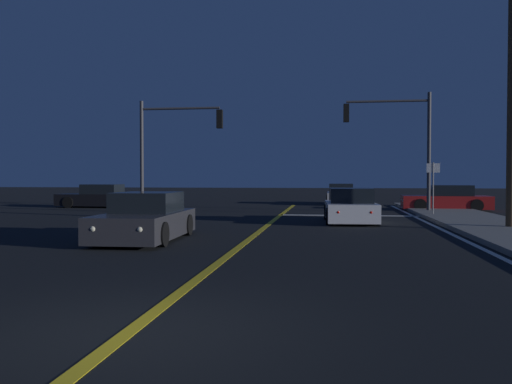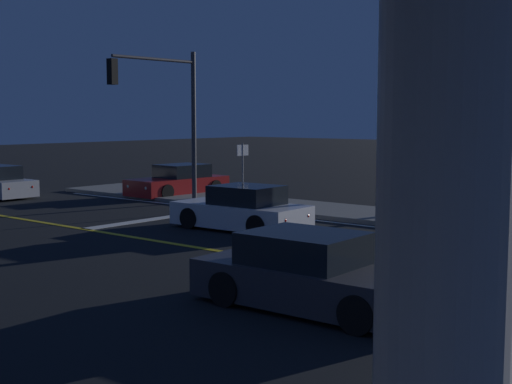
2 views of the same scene
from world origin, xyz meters
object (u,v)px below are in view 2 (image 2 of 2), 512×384
(utility_pole_right, at_px, (406,58))
(street_sign_corner, at_px, (243,165))
(car_distant_tail_red, at_px, (179,182))
(car_parked_curb_white, at_px, (242,210))
(car_far_approaching_charcoal, at_px, (313,276))
(traffic_signal_near_right, at_px, (166,102))

(utility_pole_right, distance_m, street_sign_corner, 7.02)
(car_distant_tail_red, xyz_separation_m, car_parked_curb_white, (-5.32, -8.19, -0.00))
(car_distant_tail_red, height_order, car_parked_curb_white, same)
(car_distant_tail_red, relative_size, car_parked_curb_white, 1.08)
(car_parked_curb_white, distance_m, utility_pole_right, 7.43)
(car_far_approaching_charcoal, relative_size, traffic_signal_near_right, 0.75)
(traffic_signal_near_right, xyz_separation_m, street_sign_corner, (1.19, -2.80, -2.33))
(car_parked_curb_white, relative_size, street_sign_corner, 1.75)
(car_distant_tail_red, bearing_deg, car_parked_curb_white, 149.63)
(car_distant_tail_red, bearing_deg, street_sign_corner, 164.76)
(car_distant_tail_red, relative_size, utility_pole_right, 0.45)
(car_distant_tail_red, distance_m, traffic_signal_near_right, 4.93)
(street_sign_corner, bearing_deg, utility_pole_right, -76.50)
(car_far_approaching_charcoal, xyz_separation_m, car_parked_curb_white, (5.93, 6.78, -0.00))
(car_distant_tail_red, bearing_deg, traffic_signal_near_right, 131.12)
(car_parked_curb_white, xyz_separation_m, street_sign_corner, (3.69, 3.14, 1.04))
(traffic_signal_near_right, bearing_deg, car_far_approaching_charcoal, 56.47)
(car_far_approaching_charcoal, bearing_deg, street_sign_corner, -135.65)
(traffic_signal_near_right, bearing_deg, utility_pole_right, 106.73)
(car_parked_curb_white, xyz_separation_m, traffic_signal_near_right, (2.50, 5.94, 3.37))
(car_far_approaching_charcoal, height_order, street_sign_corner, street_sign_corner)
(traffic_signal_near_right, xyz_separation_m, utility_pole_right, (2.59, -8.63, 1.33))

